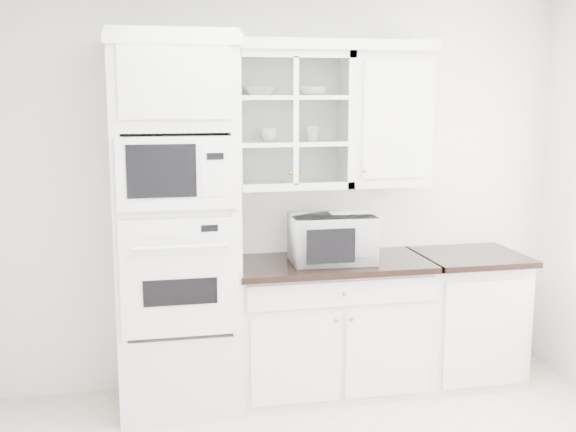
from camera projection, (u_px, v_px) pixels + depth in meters
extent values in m
cube|color=white|center=(281.00, 192.00, 5.00)|extent=(4.00, 0.02, 2.70)
cube|color=silver|center=(175.00, 225.00, 4.57)|extent=(0.76, 0.65, 2.40)
cube|color=white|center=(180.00, 278.00, 4.29)|extent=(0.70, 0.03, 0.72)
cube|color=black|center=(180.00, 292.00, 4.29)|extent=(0.44, 0.01, 0.16)
cube|color=white|center=(177.00, 174.00, 4.19)|extent=(0.70, 0.03, 0.43)
cube|color=black|center=(162.00, 171.00, 4.15)|extent=(0.40, 0.01, 0.31)
cube|color=silver|center=(330.00, 328.00, 4.93)|extent=(1.30, 0.60, 0.88)
cube|color=black|center=(332.00, 264.00, 4.82)|extent=(1.32, 0.67, 0.04)
cube|color=silver|center=(465.00, 319.00, 5.14)|extent=(0.70, 0.60, 0.88)
cube|color=black|center=(470.00, 257.00, 5.03)|extent=(0.72, 0.67, 0.04)
cube|color=silver|center=(290.00, 120.00, 4.78)|extent=(0.80, 0.33, 0.90)
cube|color=silver|center=(290.00, 143.00, 4.80)|extent=(0.74, 0.29, 0.02)
cube|color=silver|center=(290.00, 97.00, 4.75)|extent=(0.74, 0.29, 0.02)
cube|color=silver|center=(387.00, 119.00, 4.91)|extent=(0.55, 0.33, 0.90)
cube|color=white|center=(275.00, 45.00, 4.65)|extent=(2.14, 0.38, 0.07)
imported|color=white|center=(332.00, 238.00, 4.78)|extent=(0.57, 0.48, 0.32)
imported|color=white|center=(260.00, 91.00, 4.70)|extent=(0.28, 0.28, 0.06)
imported|color=white|center=(313.00, 91.00, 4.75)|extent=(0.20, 0.20, 0.06)
imported|color=white|center=(269.00, 135.00, 4.76)|extent=(0.15, 0.15, 0.09)
imported|color=white|center=(312.00, 133.00, 4.83)|extent=(0.13, 0.13, 0.10)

